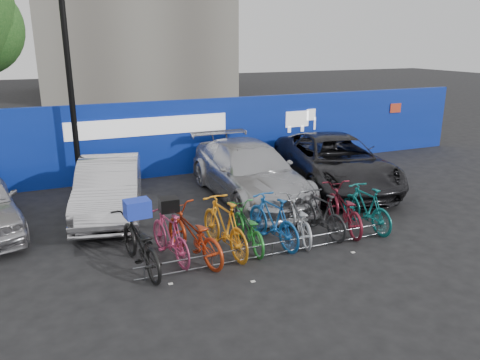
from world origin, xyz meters
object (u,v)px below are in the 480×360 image
bike_rack (273,249)px  car_2 (249,171)px  bike_8 (343,209)px  car_1 (109,188)px  bike_5 (273,220)px  bike_6 (298,219)px  lamppost (69,76)px  bike_4 (248,228)px  bike_9 (366,207)px  bike_1 (170,235)px  bike_3 (224,226)px  bike_0 (140,243)px  bike_2 (193,235)px  car_3 (334,162)px  bike_7 (322,213)px

bike_rack → car_2: bearing=73.4°
bike_8 → car_1: bearing=-21.7°
car_2 → bike_8: 3.14m
bike_5 → bike_6: size_ratio=1.02×
lamppost → bike_4: 6.76m
bike_9 → car_1: bearing=-33.9°
car_2 → bike_8: size_ratio=2.67×
car_1 → bike_1: (0.72, -3.09, -0.17)m
bike_3 → bike_9: size_ratio=1.13×
lamppost → bike_6: (4.10, -5.44, -2.80)m
bike_8 → bike_5: bearing=14.3°
bike_0 → bike_5: size_ratio=1.12×
bike_5 → bike_0: bearing=-7.6°
bike_4 → bike_3: bearing=6.1°
bike_0 → bike_5: bearing=173.3°
lamppost → car_2: (4.26, -2.42, -2.52)m
bike_1 → bike_9: bearing=167.7°
car_1 → bike_3: 3.69m
bike_rack → car_1: 4.63m
car_1 → bike_2: car_1 is taller
car_3 → bike_2: 6.12m
bike_rack → bike_4: bike_4 is taller
car_1 → bike_0: 3.27m
bike_4 → bike_rack: bearing=120.3°
bike_3 → bike_1: bearing=-12.1°
bike_6 → bike_3: bearing=13.5°
bike_rack → bike_1: (-1.93, 0.66, 0.35)m
car_1 → car_2: size_ratio=0.81×
bike_0 → bike_2: 1.06m
car_2 → lamppost: bearing=150.8°
car_3 → car_2: bearing=-168.3°
car_3 → bike_2: car_3 is taller
bike_2 → bike_9: bearing=164.9°
bike_6 → bike_9: size_ratio=1.03×
car_2 → bike_7: (0.43, -3.01, -0.25)m
bike_2 → car_1: bearing=-85.1°
bike_6 → bike_7: (0.60, 0.01, 0.04)m
bike_rack → bike_3: bike_3 is taller
bike_rack → bike_7: 1.63m
bike_6 → bike_0: bearing=14.4°
bike_7 → bike_3: bearing=-5.4°
bike_2 → bike_3: (0.68, 0.05, 0.06)m
bike_8 → bike_9: bearing=174.0°
bike_5 → bike_9: 2.36m
bike_2 → bike_3: 0.68m
bike_6 → lamppost: bearing=-39.8°
bike_6 → bike_4: bearing=12.2°
bike_rack → bike_8: size_ratio=2.90×
car_1 → bike_7: (4.15, -3.19, -0.18)m
bike_4 → bike_6: bike_6 is taller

